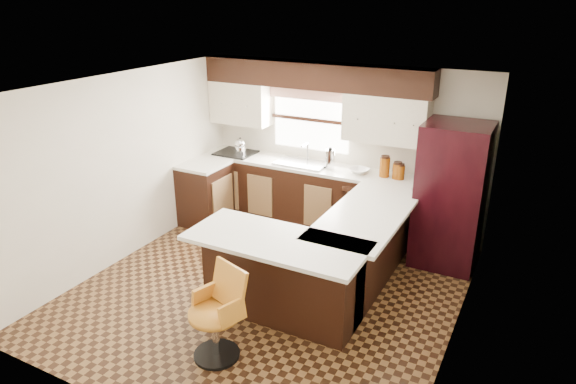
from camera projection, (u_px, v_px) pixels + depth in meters
The scene contains 30 objects.
floor at pixel (269, 289), 6.10m from camera, with size 4.40×4.40×0.00m, color #49301A.
ceiling at pixel (266, 87), 5.23m from camera, with size 4.40×4.40×0.00m, color silver.
wall_back at pixel (342, 146), 7.48m from camera, with size 4.40×4.40×0.00m, color beige.
wall_front at pixel (122, 292), 3.85m from camera, with size 4.40×4.40×0.00m, color beige.
wall_left at pixel (125, 168), 6.57m from camera, with size 4.40×4.40×0.00m, color beige.
wall_right at pixel (464, 235), 4.76m from camera, with size 4.40×4.40×0.00m, color beige.
base_cab_back at pixel (305, 196), 7.70m from camera, with size 3.30×0.60×0.90m, color black.
base_cab_left at pixel (206, 194), 7.75m from camera, with size 0.60×0.70×0.90m, color black.
counter_back at pixel (305, 166), 7.53m from camera, with size 3.30×0.60×0.04m, color silver.
counter_left at pixel (204, 165), 7.57m from camera, with size 0.60×0.70×0.04m, color silver.
soffit at pixel (314, 75), 7.14m from camera, with size 3.40×0.35×0.36m, color black.
upper_cab_left at pixel (241, 103), 7.85m from camera, with size 0.94×0.35×0.64m, color beige.
upper_cab_right at pixel (386, 119), 6.85m from camera, with size 1.14×0.35×0.64m, color beige.
window_pane at pixel (311, 120), 7.55m from camera, with size 1.20×0.02×0.90m, color white.
valance at pixel (310, 93), 7.38m from camera, with size 1.30×0.06×0.18m, color #D19B93.
sink at pixel (302, 163), 7.52m from camera, with size 0.75×0.45×0.03m, color #B2B2B7.
dishwasher at pixel (361, 216), 7.04m from camera, with size 0.58×0.03×0.78m, color black.
cooktop at pixel (236, 153), 8.02m from camera, with size 0.58×0.50×0.03m, color black.
peninsula_long at pixel (361, 250), 6.06m from camera, with size 0.60×1.95×0.90m, color black.
peninsula_return at pixel (283, 278), 5.48m from camera, with size 1.65×0.60×0.90m, color black.
counter_pen_long at pixel (367, 215), 5.87m from camera, with size 0.84×1.95×0.04m, color silver.
counter_pen_return at pixel (276, 241), 5.25m from camera, with size 1.89×0.84×0.04m, color silver.
refrigerator at pixel (451, 196), 6.42m from camera, with size 0.79×0.76×1.85m, color black.
bar_chair at pixel (214, 316), 4.82m from camera, with size 0.49×0.49×0.92m, color orange, non-canonical shape.
kettle at pixel (240, 145), 7.93m from camera, with size 0.18×0.18×0.24m, color silver, non-canonical shape.
percolator at pixel (330, 159), 7.30m from camera, with size 0.13×0.13×0.28m, color silver.
mixing_bowl at pixel (359, 171), 7.15m from camera, with size 0.27×0.27×0.07m, color white.
canister_large at pixel (385, 167), 6.97m from camera, with size 0.14×0.14×0.27m, color #7B3A07.
canister_med at pixel (397, 171), 6.91m from camera, with size 0.13×0.13×0.21m, color #7B3A07.
canister_small at pixel (400, 172), 6.89m from camera, with size 0.12×0.12×0.19m, color #7B3A07.
Camera 1 is at (2.64, -4.56, 3.29)m, focal length 32.00 mm.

